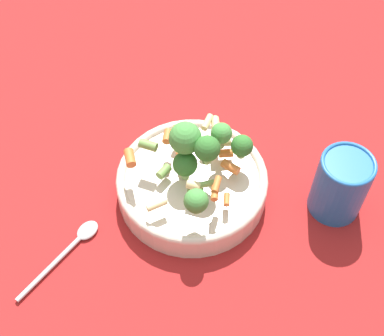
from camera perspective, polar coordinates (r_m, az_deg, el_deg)
The scene contains 5 objects.
ground_plane at distance 0.84m, azimuth 0.00°, elevation -2.61°, with size 3.00×3.00×0.00m, color maroon.
bowl at distance 0.82m, azimuth 0.00°, elevation -1.63°, with size 0.23×0.23×0.05m.
pasta_salad at distance 0.76m, azimuth 0.72°, elevation 1.57°, with size 0.19×0.17×0.09m.
cup at distance 0.81m, azimuth 15.58°, elevation -1.71°, with size 0.08×0.08×0.11m.
spoon at distance 0.81m, azimuth -12.57°, elevation -7.99°, with size 0.14×0.11×0.01m.
Camera 1 is at (0.13, 0.45, 0.70)m, focal length 50.00 mm.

